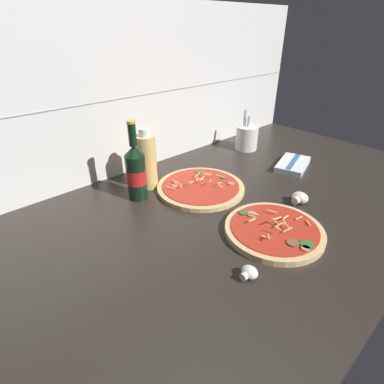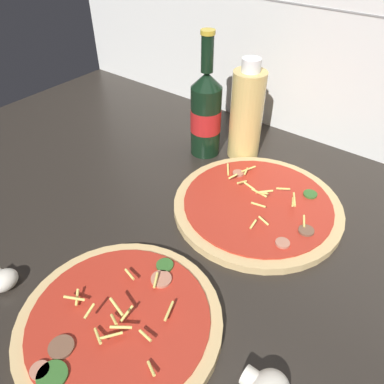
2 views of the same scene
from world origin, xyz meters
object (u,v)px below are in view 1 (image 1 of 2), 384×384
pizza_near (274,230)px  oil_bottle (147,161)px  mushroom_left (300,198)px  beer_bottle (136,172)px  mushroom_right (249,273)px  utensil_crock (247,137)px  dish_towel (293,165)px  pizza_far (201,187)px

pizza_near → oil_bottle: oil_bottle is taller
mushroom_left → beer_bottle: bearing=133.6°
mushroom_left → mushroom_right: (-37.39, -9.29, -0.42)cm
mushroom_right → utensil_crock: bearing=39.1°
beer_bottle → oil_bottle: (7.06, 4.25, 0.25)cm
mushroom_left → mushroom_right: bearing=-166.0°
pizza_near → dish_towel: 46.39cm
pizza_near → dish_towel: bearing=25.1°
mushroom_left → dish_towel: (22.61, 15.95, -0.61)cm
dish_towel → beer_bottle: bearing=159.7°
oil_bottle → dish_towel: (51.19, -25.78, -8.34)cm
mushroom_left → utensil_crock: bearing=58.8°
utensil_crock → dish_towel: bearing=-95.3°
pizza_far → dish_towel: pizza_far is taller
pizza_far → dish_towel: size_ratio=1.49×
mushroom_left → dish_towel: size_ratio=0.27×
pizza_far → utensil_crock: size_ratio=1.71×
beer_bottle → utensil_crock: (60.62, 3.84, -3.92)cm
utensil_crock → mushroom_left: bearing=-121.2°
mushroom_left → utensil_crock: size_ratio=0.31×
beer_bottle → mushroom_left: size_ratio=4.68×
oil_bottle → beer_bottle: bearing=-149.0°
pizza_near → pizza_far: (2.54, 31.29, -0.15)cm
pizza_far → mushroom_left: bearing=-58.5°
utensil_crock → oil_bottle: bearing=179.6°
pizza_near → pizza_far: pizza_near is taller
mushroom_right → dish_towel: size_ratio=0.21×
mushroom_left → mushroom_right: mushroom_left is taller
pizza_far → oil_bottle: (-11.73, 14.20, 8.70)cm
beer_bottle → mushroom_left: (35.64, -37.49, -7.49)cm
pizza_near → utensil_crock: 63.41cm
beer_bottle → mushroom_right: size_ratio=6.07×
oil_bottle → mushroom_left: oil_bottle is taller
pizza_far → beer_bottle: 22.89cm
mushroom_right → pizza_near: bearing=17.1°
oil_bottle → pizza_near: bearing=-78.6°
beer_bottle → utensil_crock: beer_bottle is taller
utensil_crock → dish_towel: (-2.37, -25.38, -4.17)cm
pizza_near → mushroom_left: (19.39, 3.76, 0.82)cm
oil_bottle → utensil_crock: bearing=-0.4°
mushroom_right → utensil_crock: size_ratio=0.24×
mushroom_left → utensil_crock: 48.42cm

